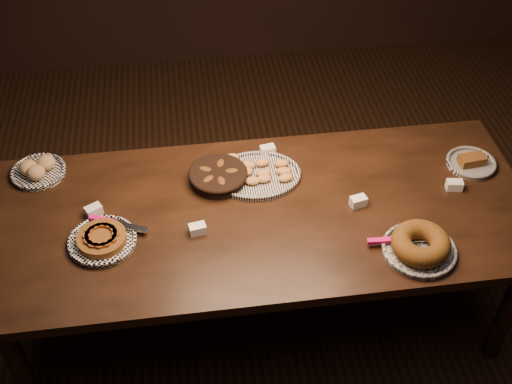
{
  "coord_description": "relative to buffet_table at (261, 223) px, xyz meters",
  "views": [
    {
      "loc": [
        -0.29,
        -1.95,
        2.73
      ],
      "look_at": [
        -0.02,
        0.05,
        0.82
      ],
      "focal_mm": 45.0,
      "sensor_mm": 36.0,
      "label": 1
    }
  ],
  "objects": [
    {
      "name": "bread_roll_plate",
      "position": [
        -0.99,
        0.38,
        0.1
      ],
      "size": [
        0.25,
        0.25,
        0.08
      ],
      "rotation": [
        0.0,
        0.0,
        -0.05
      ],
      "color": "white",
      "rests_on": "buffet_table"
    },
    {
      "name": "tent_cards",
      "position": [
        0.08,
        0.07,
        0.1
      ],
      "size": [
        1.68,
        0.53,
        0.04
      ],
      "color": "white",
      "rests_on": "buffet_table"
    },
    {
      "name": "apple_tart_plate",
      "position": [
        -0.68,
        -0.1,
        0.09
      ],
      "size": [
        0.34,
        0.29,
        0.06
      ],
      "rotation": [
        0.0,
        0.0,
        -0.06
      ],
      "color": "white",
      "rests_on": "buffet_table"
    },
    {
      "name": "buffet_table",
      "position": [
        0.0,
        0.0,
        0.0
      ],
      "size": [
        2.4,
        1.0,
        0.75
      ],
      "color": "black",
      "rests_on": "ground"
    },
    {
      "name": "loaf_plate",
      "position": [
        1.02,
        0.17,
        0.09
      ],
      "size": [
        0.23,
        0.23,
        0.05
      ],
      "rotation": [
        0.0,
        0.0,
        0.11
      ],
      "color": "black",
      "rests_on": "buffet_table"
    },
    {
      "name": "croissant_basket",
      "position": [
        -0.17,
        0.21,
        0.11
      ],
      "size": [
        0.32,
        0.32,
        0.07
      ],
      "rotation": [
        0.0,
        0.0,
        0.39
      ],
      "color": "black",
      "rests_on": "buffet_table"
    },
    {
      "name": "bundt_cake_plate",
      "position": [
        0.6,
        -0.32,
        0.11
      ],
      "size": [
        0.36,
        0.31,
        0.1
      ],
      "rotation": [
        0.0,
        0.0,
        0.38
      ],
      "color": "black",
      "rests_on": "buffet_table"
    },
    {
      "name": "ground",
      "position": [
        0.0,
        0.0,
        -0.68
      ],
      "size": [
        5.0,
        5.0,
        0.0
      ],
      "primitive_type": "plane",
      "color": "black",
      "rests_on": "ground"
    },
    {
      "name": "madeleine_platter",
      "position": [
        0.01,
        0.22,
        0.09
      ],
      "size": [
        0.4,
        0.33,
        0.05
      ],
      "rotation": [
        0.0,
        0.0,
        -0.05
      ],
      "color": "black",
      "rests_on": "buffet_table"
    }
  ]
}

